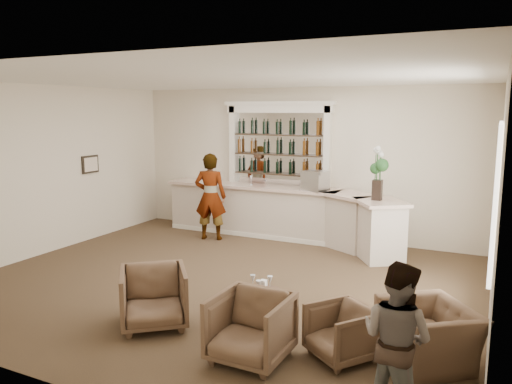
# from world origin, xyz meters

# --- Properties ---
(ground) EXTENTS (8.00, 8.00, 0.00)m
(ground) POSITION_xyz_m (0.00, 0.00, 0.00)
(ground) COLOR brown
(ground) RESTS_ON ground
(room_shell) EXTENTS (8.04, 7.02, 3.32)m
(room_shell) POSITION_xyz_m (0.16, 0.71, 2.34)
(room_shell) COLOR beige
(room_shell) RESTS_ON ground
(bar_counter) EXTENTS (5.72, 1.80, 1.14)m
(bar_counter) POSITION_xyz_m (-0.16, 3.00, 0.57)
(bar_counter) COLOR beige
(bar_counter) RESTS_ON ground
(back_bar_alcove) EXTENTS (2.64, 0.25, 3.00)m
(back_bar_alcove) POSITION_xyz_m (-0.50, 3.41, 2.03)
(back_bar_alcove) COLOR white
(back_bar_alcove) RESTS_ON ground
(cocktail_table) EXTENTS (0.63, 0.63, 0.50)m
(cocktail_table) POSITION_xyz_m (1.34, -1.37, 0.25)
(cocktail_table) COLOR #432D1D
(cocktail_table) RESTS_ON ground
(sommelier) EXTENTS (0.79, 0.63, 1.90)m
(sommelier) POSITION_xyz_m (-1.61, 2.29, 0.95)
(sommelier) COLOR gray
(sommelier) RESTS_ON ground
(guest) EXTENTS (0.88, 0.79, 1.48)m
(guest) POSITION_xyz_m (3.25, -2.45, 0.74)
(guest) COLOR gray
(guest) RESTS_ON ground
(armchair_left) EXTENTS (1.19, 1.20, 0.78)m
(armchair_left) POSITION_xyz_m (0.03, -1.88, 0.39)
(armchair_left) COLOR brown
(armchair_left) RESTS_ON ground
(armchair_center) EXTENTS (0.84, 0.86, 0.77)m
(armchair_center) POSITION_xyz_m (1.59, -2.14, 0.39)
(armchair_center) COLOR brown
(armchair_center) RESTS_ON ground
(armchair_right) EXTENTS (0.94, 0.95, 0.62)m
(armchair_right) POSITION_xyz_m (2.50, -1.65, 0.31)
(armchair_right) COLOR brown
(armchair_right) RESTS_ON ground
(armchair_far) EXTENTS (1.32, 1.34, 0.66)m
(armchair_far) POSITION_xyz_m (3.40, -1.29, 0.33)
(armchair_far) COLOR brown
(armchair_far) RESTS_ON ground
(espresso_machine) EXTENTS (0.57, 0.53, 0.42)m
(espresso_machine) POSITION_xyz_m (0.55, 2.95, 1.35)
(espresso_machine) COLOR #B6B5BA
(espresso_machine) RESTS_ON bar_counter
(flower_vase) EXTENTS (0.27, 0.27, 1.01)m
(flower_vase) POSITION_xyz_m (1.96, 2.42, 1.71)
(flower_vase) COLOR black
(flower_vase) RESTS_ON bar_counter
(wine_glass_bar_left) EXTENTS (0.07, 0.07, 0.21)m
(wine_glass_bar_left) POSITION_xyz_m (0.25, 2.94, 1.25)
(wine_glass_bar_left) COLOR white
(wine_glass_bar_left) RESTS_ON bar_counter
(wine_glass_bar_right) EXTENTS (0.07, 0.07, 0.21)m
(wine_glass_bar_right) POSITION_xyz_m (-1.02, 3.09, 1.25)
(wine_glass_bar_right) COLOR white
(wine_glass_bar_right) RESTS_ON bar_counter
(wine_glass_tbl_a) EXTENTS (0.07, 0.07, 0.21)m
(wine_glass_tbl_a) POSITION_xyz_m (1.22, -1.34, 0.60)
(wine_glass_tbl_a) COLOR white
(wine_glass_tbl_a) RESTS_ON cocktail_table
(wine_glass_tbl_b) EXTENTS (0.07, 0.07, 0.21)m
(wine_glass_tbl_b) POSITION_xyz_m (1.44, -1.29, 0.60)
(wine_glass_tbl_b) COLOR white
(wine_glass_tbl_b) RESTS_ON cocktail_table
(wine_glass_tbl_c) EXTENTS (0.07, 0.07, 0.21)m
(wine_glass_tbl_c) POSITION_xyz_m (1.38, -1.50, 0.60)
(wine_glass_tbl_c) COLOR white
(wine_glass_tbl_c) RESTS_ON cocktail_table
(napkin_holder) EXTENTS (0.08, 0.08, 0.12)m
(napkin_holder) POSITION_xyz_m (1.32, -1.23, 0.56)
(napkin_holder) COLOR white
(napkin_holder) RESTS_ON cocktail_table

